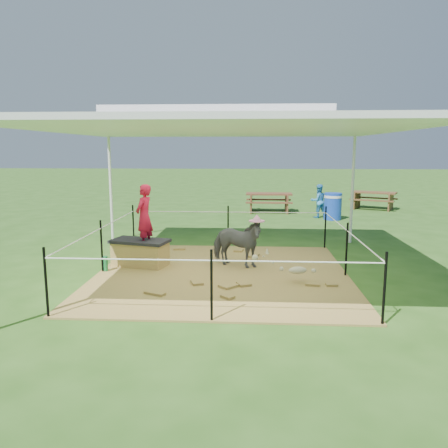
# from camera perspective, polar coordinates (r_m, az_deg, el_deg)

# --- Properties ---
(ground) EXTENTS (90.00, 90.00, 0.00)m
(ground) POSITION_cam_1_polar(r_m,az_deg,el_deg) (8.13, -0.25, -6.63)
(ground) COLOR #2D5919
(ground) RESTS_ON ground
(hay_patch) EXTENTS (4.60, 4.60, 0.03)m
(hay_patch) POSITION_cam_1_polar(r_m,az_deg,el_deg) (8.12, -0.25, -6.53)
(hay_patch) COLOR brown
(hay_patch) RESTS_ON ground
(canopy_tent) EXTENTS (6.30, 6.30, 2.90)m
(canopy_tent) POSITION_cam_1_polar(r_m,az_deg,el_deg) (7.81, -0.26, 12.68)
(canopy_tent) COLOR silver
(canopy_tent) RESTS_ON ground
(rope_fence) EXTENTS (4.54, 4.54, 1.00)m
(rope_fence) POSITION_cam_1_polar(r_m,az_deg,el_deg) (7.97, -0.25, -2.19)
(rope_fence) COLOR black
(rope_fence) RESTS_ON ground
(straw_bale) EXTENTS (1.13, 0.76, 0.46)m
(straw_bale) POSITION_cam_1_polar(r_m,az_deg,el_deg) (8.76, -10.87, -3.85)
(straw_bale) COLOR #A87F3D
(straw_bale) RESTS_ON hay_patch
(dark_cloth) EXTENTS (1.21, 0.83, 0.06)m
(dark_cloth) POSITION_cam_1_polar(r_m,az_deg,el_deg) (8.70, -10.92, -2.20)
(dark_cloth) COLOR black
(dark_cloth) RESTS_ON straw_bale
(woman) EXTENTS (0.40, 0.51, 1.24)m
(woman) POSITION_cam_1_polar(r_m,az_deg,el_deg) (8.58, -10.40, 1.65)
(woman) COLOR #BA122F
(woman) RESTS_ON straw_bale
(green_bottle) EXTENTS (0.10, 0.10, 0.29)m
(green_bottle) POSITION_cam_1_polar(r_m,az_deg,el_deg) (8.51, -15.20, -5.01)
(green_bottle) COLOR #186F33
(green_bottle) RESTS_ON hay_patch
(pony) EXTENTS (1.22, 0.91, 0.94)m
(pony) POSITION_cam_1_polar(r_m,az_deg,el_deg) (8.45, 1.61, -2.50)
(pony) COLOR #4B4B50
(pony) RESTS_ON hay_patch
(pink_hat) EXTENTS (0.29, 0.29, 0.14)m
(pink_hat) POSITION_cam_1_polar(r_m,az_deg,el_deg) (8.35, 1.63, 1.11)
(pink_hat) COLOR pink
(pink_hat) RESTS_ON pony
(foal) EXTENTS (0.96, 0.65, 0.49)m
(foal) POSITION_cam_1_polar(r_m,az_deg,el_deg) (7.61, 9.61, -5.77)
(foal) COLOR #C4B790
(foal) RESTS_ON hay_patch
(trash_barrel) EXTENTS (0.58, 0.58, 0.88)m
(trash_barrel) POSITION_cam_1_polar(r_m,az_deg,el_deg) (14.81, 14.01, 2.26)
(trash_barrel) COLOR #1840BA
(trash_barrel) RESTS_ON ground
(picnic_table_near) EXTENTS (1.71, 1.25, 0.70)m
(picnic_table_near) POSITION_cam_1_polar(r_m,az_deg,el_deg) (16.25, 5.87, 2.81)
(picnic_table_near) COLOR brown
(picnic_table_near) RESTS_ON ground
(picnic_table_far) EXTENTS (1.96, 1.75, 0.68)m
(picnic_table_far) POSITION_cam_1_polar(r_m,az_deg,el_deg) (17.90, 18.96, 2.93)
(picnic_table_far) COLOR brown
(picnic_table_far) RESTS_ON ground
(distant_person) EXTENTS (0.66, 0.58, 1.13)m
(distant_person) POSITION_cam_1_polar(r_m,az_deg,el_deg) (15.12, 12.21, 2.96)
(distant_person) COLOR #378CCF
(distant_person) RESTS_ON ground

